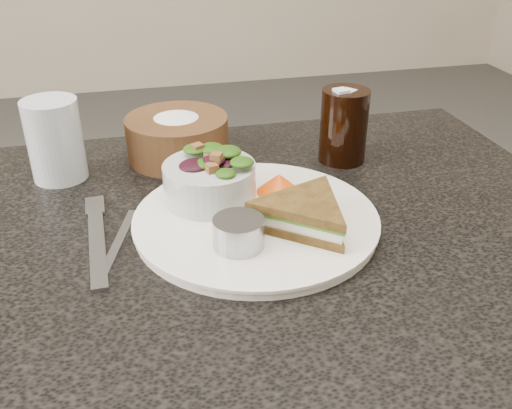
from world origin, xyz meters
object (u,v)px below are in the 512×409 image
Objects in this scene: dressing_ramekin at (239,233)px; water_glass at (55,140)px; sandwich at (305,214)px; dinner_plate at (256,220)px; salad_bowl at (209,176)px; cola_glass at (344,122)px; bread_basket at (177,130)px.

dressing_ramekin is 0.34m from water_glass.
sandwich is at bearing 13.76° from dressing_ramekin.
dinner_plate is 0.09m from salad_bowl.
salad_bowl is 0.25m from water_glass.
water_glass is at bearing 174.76° from cola_glass.
water_glass is at bearing 141.04° from dinner_plate.
dinner_plate is 5.13× the size of dressing_ramekin.
bread_basket is at bearing 106.90° from dinner_plate.
dressing_ramekin is at bearing -127.03° from sandwich.
sandwich is at bearing -38.98° from water_glass.
salad_bowl is at bearing 174.65° from sandwich.
cola_glass reaches higher than dressing_ramekin.
sandwich is 0.30m from bread_basket.
bread_basket reaches higher than dressing_ramekin.
dressing_ramekin is at bearing -133.57° from cola_glass.
dinner_plate is at bearing -38.96° from water_glass.
bread_basket is 1.34× the size of water_glass.
dressing_ramekin is 0.48× the size of cola_glass.
bread_basket is (-0.04, 0.30, 0.01)m from dressing_ramekin.
dressing_ramekin is at bearing -83.66° from salad_bowl.
dressing_ramekin is 0.50× the size of water_glass.
dressing_ramekin reaches higher than dinner_plate.
sandwich is at bearing -39.08° from dinner_plate.
dinner_plate is 0.25m from cola_glass.
sandwich reaches higher than dinner_plate.
salad_bowl is 1.02× the size of water_glass.
water_glass is (-0.30, 0.24, 0.03)m from sandwich.
dinner_plate is 0.25m from bread_basket.
cola_glass is (0.23, 0.11, 0.01)m from salad_bowl.
bread_basket is (-0.02, 0.18, -0.00)m from salad_bowl.
water_glass reaches higher than salad_bowl.
dinner_plate is at bearing 60.29° from dressing_ramekin.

